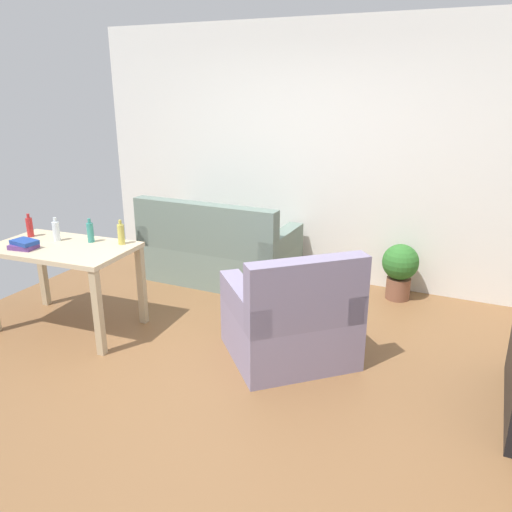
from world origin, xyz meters
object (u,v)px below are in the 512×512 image
Objects in this scene: book_stack at (24,244)px; potted_plant at (400,268)px; bottle_clear at (56,231)px; couch at (218,253)px; bottle_tall at (90,232)px; bottle_squat at (121,234)px; armchair at (292,321)px; bottle_red at (30,227)px; desk at (63,258)px.

potted_plant is at bearing 36.95° from book_stack.
book_stack is (-0.08, -0.29, -0.05)m from bottle_clear.
couch is 7.69× the size of bottle_tall.
couch reaches higher than potted_plant.
book_stack is at bearing -145.69° from bottle_squat.
armchair is 5.84× the size of bottle_tall.
bottle_red is 0.99× the size of bottle_squat.
desk is 1.01× the size of armchair.
desk is 0.27m from bottle_clear.
desk is 5.92× the size of bottle_tall.
bottle_red is 0.91m from bottle_squat.
potted_plant is at bearing 37.74° from bottle_squat.
bottle_clear is (-0.15, 0.10, 0.20)m from desk.
bottle_tall reaches higher than potted_plant.
couch is 2.02m from book_stack.
bottle_tall is at bearing 47.91° from desk.
desk is at bearing -33.69° from armchair.
bottle_red is at bearing -179.35° from bottle_clear.
bottle_squat is at bearing 26.80° from desk.
potted_plant is (1.90, 0.31, 0.02)m from couch.
bottle_tall reaches higher than armchair.
bottle_clear reaches higher than armchair.
bottle_squat is at bearing 81.43° from couch.
bottle_red is at bearing -37.58° from armchair.
couch is at bearing 62.28° from bottle_clear.
book_stack is (-0.66, -0.45, -0.05)m from bottle_squat.
bottle_squat reaches higher than bottle_red.
bottle_red is at bearing -170.70° from bottle_tall.
bottle_squat reaches higher than desk.
bottle_red is at bearing 53.62° from couch.
bottle_squat is at bearing 10.53° from bottle_red.
desk is 0.54m from bottle_squat.
desk is 2.04m from armchair.
bottle_tall is at bearing -144.61° from potted_plant.
potted_plant is 3.48m from book_stack.
book_stack is at bearing -50.14° from bottle_red.
armchair is 2.32m from book_stack.
couch is 7.60× the size of bottle_squat.
bottle_squat is 0.80m from book_stack.
armchair reaches higher than book_stack.
armchair reaches higher than potted_plant.
desk is 0.51m from bottle_red.
potted_plant is at bearing 32.39° from desk.
bottle_red reaches higher than bottle_clear.
desk is at bearing -143.32° from potted_plant.
bottle_tall is (0.15, 0.19, 0.20)m from desk.
bottle_red reaches higher than book_stack.
potted_plant is 1.66m from armchair.
desk is at bearing -33.36° from bottle_clear.
armchair is 1.64m from bottle_squat.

